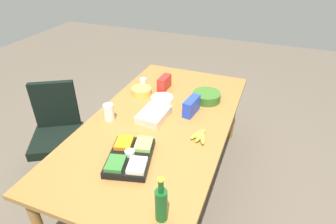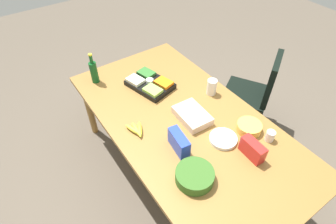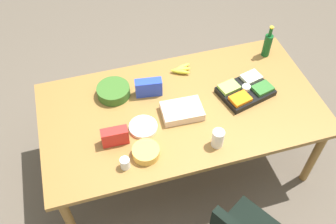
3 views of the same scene
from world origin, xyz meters
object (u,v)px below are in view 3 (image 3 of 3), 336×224
(sheet_cake, at_px, (182,111))
(wine_bottle, at_px, (267,44))
(chip_bag_red, at_px, (115,136))
(veggie_tray, at_px, (245,90))
(paper_plate_stack, at_px, (143,127))
(chip_bag_blue, at_px, (149,87))
(salad_bowl, at_px, (113,91))
(mayo_jar, at_px, (218,138))
(conference_table, at_px, (182,113))
(banana_bunch, at_px, (181,70))
(chip_bowl, at_px, (146,152))
(paper_cup, at_px, (125,163))

(sheet_cake, bearing_deg, wine_bottle, 26.12)
(chip_bag_red, height_order, veggie_tray, chip_bag_red)
(paper_plate_stack, xyz_separation_m, chip_bag_blue, (0.13, 0.34, 0.06))
(salad_bowl, bearing_deg, chip_bag_blue, -14.03)
(paper_plate_stack, distance_m, sheet_cake, 0.34)
(wine_bottle, bearing_deg, veggie_tray, -133.49)
(chip_bag_blue, bearing_deg, veggie_tray, -15.73)
(mayo_jar, bearing_deg, chip_bag_red, 162.17)
(salad_bowl, relative_size, chip_bag_blue, 1.24)
(conference_table, height_order, veggie_tray, veggie_tray)
(conference_table, xyz_separation_m, banana_bunch, (0.12, 0.40, 0.09))
(chip_bag_red, distance_m, mayo_jar, 0.76)
(banana_bunch, xyz_separation_m, chip_bowl, (-0.51, -0.77, 0.01))
(banana_bunch, height_order, sheet_cake, sheet_cake)
(paper_plate_stack, height_order, chip_bowl, chip_bowl)
(paper_plate_stack, bearing_deg, sheet_cake, 9.16)
(mayo_jar, xyz_separation_m, sheet_cake, (-0.16, 0.36, -0.04))
(conference_table, relative_size, salad_bowl, 8.34)
(mayo_jar, distance_m, sheet_cake, 0.39)
(salad_bowl, distance_m, paper_cup, 0.72)
(chip_bag_red, xyz_separation_m, chip_bowl, (0.19, -0.18, -0.04))
(mayo_jar, relative_size, sheet_cake, 0.47)
(paper_cup, relative_size, wine_bottle, 0.29)
(paper_cup, distance_m, sheet_cake, 0.64)
(paper_cup, relative_size, banana_bunch, 0.46)
(salad_bowl, distance_m, banana_bunch, 0.63)
(banana_bunch, distance_m, chip_bag_blue, 0.39)
(conference_table, distance_m, salad_bowl, 0.59)
(wine_bottle, distance_m, sheet_cake, 1.06)
(banana_bunch, bearing_deg, conference_table, -106.26)
(chip_bag_red, relative_size, paper_plate_stack, 0.91)
(paper_plate_stack, height_order, wine_bottle, wine_bottle)
(paper_cup, xyz_separation_m, banana_bunch, (0.67, 0.82, -0.02))
(salad_bowl, height_order, paper_plate_stack, salad_bowl)
(mayo_jar, xyz_separation_m, chip_bowl, (-0.53, 0.06, -0.04))
(salad_bowl, height_order, sheet_cake, salad_bowl)
(paper_plate_stack, height_order, chip_bag_blue, chip_bag_blue)
(paper_cup, height_order, veggie_tray, paper_cup)
(veggie_tray, height_order, wine_bottle, wine_bottle)
(sheet_cake, bearing_deg, mayo_jar, -65.63)
(paper_cup, relative_size, chip_bowl, 0.45)
(salad_bowl, height_order, banana_bunch, salad_bowl)
(conference_table, xyz_separation_m, wine_bottle, (0.93, 0.40, 0.19))
(salad_bowl, bearing_deg, veggie_tray, -15.27)
(conference_table, distance_m, chip_bag_red, 0.63)
(salad_bowl, xyz_separation_m, veggie_tray, (1.06, -0.29, -0.01))
(chip_bag_red, bearing_deg, salad_bowl, 80.70)
(veggie_tray, bearing_deg, mayo_jar, -134.10)
(paper_cup, relative_size, mayo_jar, 0.60)
(veggie_tray, relative_size, mayo_jar, 3.20)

